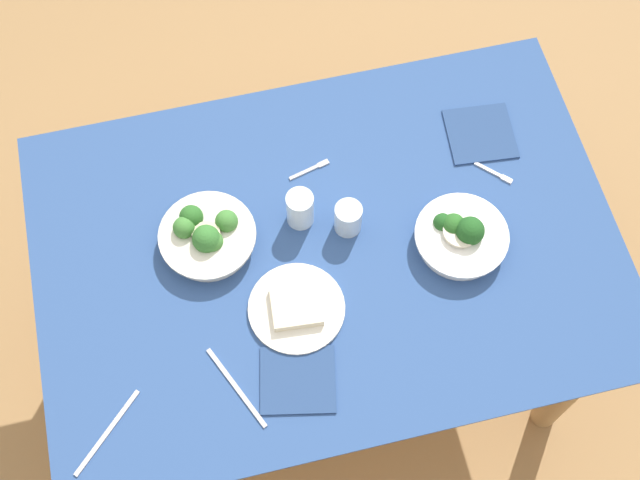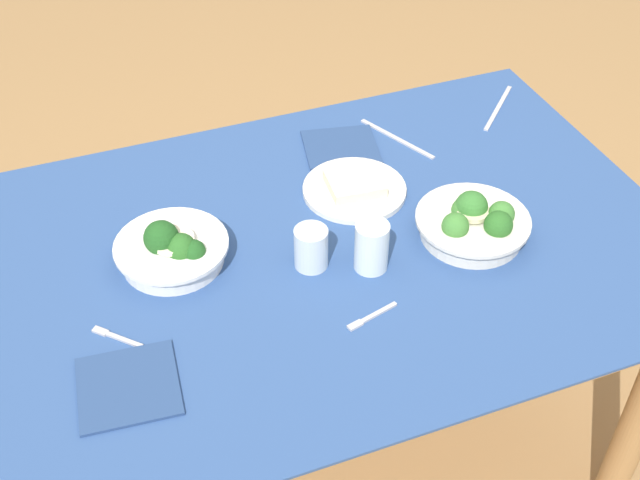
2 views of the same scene
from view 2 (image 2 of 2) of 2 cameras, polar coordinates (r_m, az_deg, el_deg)
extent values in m
plane|color=#9E7547|center=(2.13, 0.62, -14.52)|extent=(6.00, 6.00, 0.00)
cube|color=#2D4C84|center=(1.60, 0.80, -0.23)|extent=(1.35, 0.93, 0.01)
cube|color=#9E7547|center=(1.61, 0.80, -0.64)|extent=(1.31, 0.90, 0.02)
cylinder|color=#9E7547|center=(2.05, -18.22, -5.36)|extent=(0.07, 0.07, 0.67)
cylinder|color=#9E7547|center=(2.28, 10.78, 1.90)|extent=(0.07, 0.07, 0.67)
cylinder|color=white|center=(1.57, -10.24, -0.95)|extent=(0.19, 0.19, 0.04)
cylinder|color=white|center=(1.55, -10.34, -0.35)|extent=(0.22, 0.22, 0.01)
sphere|color=#286023|center=(1.53, -9.66, -0.54)|extent=(0.06, 0.06, 0.06)
sphere|color=#1E511E|center=(1.52, -8.77, -0.77)|extent=(0.04, 0.04, 0.04)
sphere|color=#1E511E|center=(1.54, -11.00, 0.15)|extent=(0.07, 0.07, 0.07)
cylinder|color=beige|center=(1.54, -10.23, -0.01)|extent=(0.08, 0.08, 0.01)
cylinder|color=silver|center=(1.62, 10.52, 0.83)|extent=(0.20, 0.20, 0.04)
cylinder|color=silver|center=(1.61, 10.62, 1.43)|extent=(0.22, 0.22, 0.01)
sphere|color=#286023|center=(1.58, 12.32, 1.03)|extent=(0.06, 0.06, 0.06)
sphere|color=#33702D|center=(1.61, 10.50, 2.28)|extent=(0.06, 0.06, 0.06)
sphere|color=#3D7A33|center=(1.62, 10.03, 2.05)|extent=(0.05, 0.05, 0.05)
sphere|color=#3D7A33|center=(1.61, 12.54, 1.78)|extent=(0.05, 0.05, 0.05)
sphere|color=#3D7A33|center=(1.57, 9.41, 0.97)|extent=(0.05, 0.05, 0.05)
cylinder|color=beige|center=(1.61, 10.62, 1.95)|extent=(0.06, 0.06, 0.01)
cylinder|color=silver|center=(1.71, 2.42, 3.52)|extent=(0.22, 0.22, 0.01)
cube|color=beige|center=(1.70, 2.43, 3.98)|extent=(0.12, 0.11, 0.02)
cylinder|color=silver|center=(1.52, -0.63, -0.55)|extent=(0.06, 0.06, 0.08)
cylinder|color=silver|center=(1.51, 3.62, -0.45)|extent=(0.06, 0.06, 0.10)
cube|color=#B7B7BC|center=(1.46, 4.13, -5.07)|extent=(0.08, 0.03, 0.00)
cube|color=#B7B7BC|center=(1.43, 2.47, -5.96)|extent=(0.03, 0.02, 0.00)
cube|color=#B7B7BC|center=(1.45, -13.46, -6.81)|extent=(0.06, 0.06, 0.00)
cube|color=#B7B7BC|center=(1.47, -15.06, -6.16)|extent=(0.03, 0.03, 0.00)
cube|color=#B7B7BC|center=(1.88, 5.38, 7.04)|extent=(0.10, 0.20, 0.00)
cube|color=#B7B7BC|center=(2.03, 12.31, 8.99)|extent=(0.16, 0.15, 0.00)
cube|color=navy|center=(1.38, -13.23, -9.89)|extent=(0.18, 0.17, 0.01)
cube|color=navy|center=(1.84, 1.46, 6.50)|extent=(0.19, 0.18, 0.01)
camera|label=1|loc=(2.15, -3.81, 61.55)|focal=48.24mm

